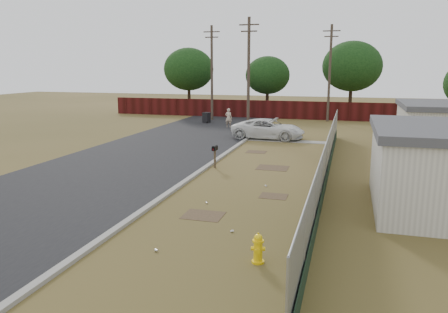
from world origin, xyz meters
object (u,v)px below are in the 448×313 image
(trash_bin, at_px, (206,118))
(fire_hydrant, at_px, (258,249))
(pickup_truck, at_px, (268,129))
(mailbox, at_px, (215,150))
(pedestrian, at_px, (229,118))

(trash_bin, bearing_deg, fire_hydrant, -69.11)
(fire_hydrant, bearing_deg, trash_bin, 110.89)
(pickup_truck, distance_m, trash_bin, 10.40)
(fire_hydrant, height_order, mailbox, mailbox)
(pickup_truck, xyz_separation_m, pedestrian, (-4.39, 5.10, 0.10))
(trash_bin, bearing_deg, pickup_truck, -46.19)
(fire_hydrant, relative_size, pickup_truck, 0.16)
(mailbox, distance_m, pedestrian, 15.45)
(pickup_truck, height_order, pedestrian, pedestrian)
(mailbox, relative_size, pickup_truck, 0.23)
(pedestrian, xyz_separation_m, trash_bin, (-2.81, 2.40, -0.33))
(pickup_truck, bearing_deg, trash_bin, 46.87)
(fire_hydrant, xyz_separation_m, mailbox, (-4.42, 10.41, 0.54))
(mailbox, xyz_separation_m, pickup_truck, (0.98, 9.96, -0.21))
(mailbox, relative_size, trash_bin, 1.22)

